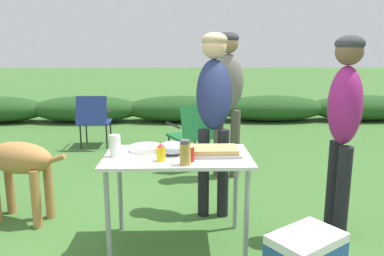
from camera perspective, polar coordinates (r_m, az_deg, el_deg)
ground_plane at (r=3.12m, az=-2.11°, el=-17.32°), size 60.00×60.00×0.00m
shrub_hedge at (r=8.08m, az=-1.88°, el=2.97°), size 14.40×0.90×0.55m
folding_table at (r=2.86m, az=-2.21°, el=-5.62°), size 1.10×0.64×0.74m
food_tray at (r=2.85m, az=3.44°, el=-3.54°), size 0.39×0.27×0.06m
plate_stack at (r=2.97m, az=-7.06°, el=-3.07°), size 0.25×0.25×0.04m
mixing_bowl at (r=2.85m, az=-3.06°, el=-3.02°), size 0.21×0.21×0.10m
paper_cup_stack at (r=2.84m, az=-11.63°, el=-2.66°), size 0.08×0.08×0.16m
mustard_bottle at (r=2.68m, az=-4.77°, el=-3.75°), size 0.07×0.07×0.13m
ketchup_bottle at (r=2.66m, az=-0.31°, el=-3.74°), size 0.06×0.06×0.14m
spice_jar at (r=2.58m, az=-1.05°, el=-3.79°), size 0.08×0.08×0.18m
standing_person_with_beanie at (r=3.43m, az=3.37°, el=4.45°), size 0.36×0.49×1.68m
standing_person_in_gray_fleece at (r=3.22m, az=22.16°, el=2.02°), size 0.25×0.34×1.63m
standing_person_in_dark_puffer at (r=4.42m, az=5.46°, el=6.03°), size 0.41×0.33×1.72m
dog at (r=3.69m, az=-25.56°, el=-4.61°), size 1.00×0.45×0.80m
camp_chair_green_behind_table at (r=6.06m, az=-14.72°, el=1.45°), size 0.49×0.60×0.83m
camp_chair_near_hedge at (r=4.89m, az=0.03°, el=-0.59°), size 0.67×0.73×0.83m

